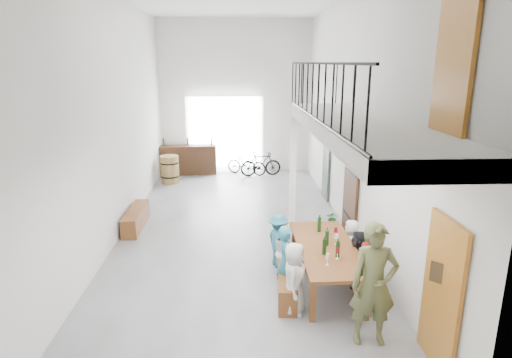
{
  "coord_description": "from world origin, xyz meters",
  "views": [
    {
      "loc": [
        0.04,
        -9.79,
        4.0
      ],
      "look_at": [
        0.46,
        -0.5,
        1.45
      ],
      "focal_mm": 30.0,
      "sensor_mm": 36.0,
      "label": 1
    }
  ],
  "objects_px": {
    "tasting_table": "(327,251)",
    "bicycle_near": "(247,164)",
    "oak_barrel": "(170,169)",
    "side_bench": "(136,218)",
    "serving_counter": "(188,160)",
    "bench_inner": "(287,276)",
    "host_standing": "(374,285)"
  },
  "relations": [
    {
      "from": "oak_barrel",
      "to": "side_bench",
      "type": "bearing_deg",
      "value": -93.34
    },
    {
      "from": "oak_barrel",
      "to": "bicycle_near",
      "type": "relative_size",
      "value": 0.61
    },
    {
      "from": "bench_inner",
      "to": "host_standing",
      "type": "xyz_separation_m",
      "value": [
        1.05,
        -1.61,
        0.7
      ]
    },
    {
      "from": "tasting_table",
      "to": "side_bench",
      "type": "bearing_deg",
      "value": 142.65
    },
    {
      "from": "tasting_table",
      "to": "host_standing",
      "type": "height_order",
      "value": "host_standing"
    },
    {
      "from": "tasting_table",
      "to": "serving_counter",
      "type": "xyz_separation_m",
      "value": [
        -3.38,
        8.42,
        -0.17
      ]
    },
    {
      "from": "tasting_table",
      "to": "oak_barrel",
      "type": "relative_size",
      "value": 2.7
    },
    {
      "from": "bench_inner",
      "to": "oak_barrel",
      "type": "relative_size",
      "value": 2.1
    },
    {
      "from": "tasting_table",
      "to": "bicycle_near",
      "type": "bearing_deg",
      "value": 98.28
    },
    {
      "from": "bench_inner",
      "to": "side_bench",
      "type": "xyz_separation_m",
      "value": [
        -3.42,
        3.13,
        0.01
      ]
    },
    {
      "from": "tasting_table",
      "to": "serving_counter",
      "type": "bearing_deg",
      "value": 111.6
    },
    {
      "from": "side_bench",
      "to": "serving_counter",
      "type": "xyz_separation_m",
      "value": [
        0.75,
        5.3,
        0.3
      ]
    },
    {
      "from": "tasting_table",
      "to": "bicycle_near",
      "type": "height_order",
      "value": "bicycle_near"
    },
    {
      "from": "bench_inner",
      "to": "serving_counter",
      "type": "xyz_separation_m",
      "value": [
        -2.67,
        8.43,
        0.31
      ]
    },
    {
      "from": "host_standing",
      "to": "bicycle_near",
      "type": "xyz_separation_m",
      "value": [
        -1.58,
        9.86,
        -0.52
      ]
    },
    {
      "from": "host_standing",
      "to": "oak_barrel",
      "type": "bearing_deg",
      "value": 118.32
    },
    {
      "from": "side_bench",
      "to": "serving_counter",
      "type": "relative_size",
      "value": 0.82
    },
    {
      "from": "oak_barrel",
      "to": "host_standing",
      "type": "xyz_separation_m",
      "value": [
        4.23,
        -8.87,
        0.46
      ]
    },
    {
      "from": "oak_barrel",
      "to": "bicycle_near",
      "type": "xyz_separation_m",
      "value": [
        2.65,
        1.0,
        -0.06
      ]
    },
    {
      "from": "host_standing",
      "to": "bicycle_near",
      "type": "distance_m",
      "value": 10.0
    },
    {
      "from": "tasting_table",
      "to": "oak_barrel",
      "type": "bearing_deg",
      "value": 117.94
    },
    {
      "from": "side_bench",
      "to": "serving_counter",
      "type": "distance_m",
      "value": 5.36
    },
    {
      "from": "side_bench",
      "to": "serving_counter",
      "type": "bearing_deg",
      "value": 81.94
    },
    {
      "from": "bench_inner",
      "to": "side_bench",
      "type": "bearing_deg",
      "value": 142.73
    },
    {
      "from": "tasting_table",
      "to": "serving_counter",
      "type": "height_order",
      "value": "serving_counter"
    },
    {
      "from": "bicycle_near",
      "to": "tasting_table",
      "type": "bearing_deg",
      "value": -145.07
    },
    {
      "from": "oak_barrel",
      "to": "serving_counter",
      "type": "relative_size",
      "value": 0.46
    },
    {
      "from": "host_standing",
      "to": "side_bench",
      "type": "bearing_deg",
      "value": 136.15
    },
    {
      "from": "serving_counter",
      "to": "host_standing",
      "type": "relative_size",
      "value": 1.09
    },
    {
      "from": "host_standing",
      "to": "bicycle_near",
      "type": "height_order",
      "value": "host_standing"
    },
    {
      "from": "tasting_table",
      "to": "host_standing",
      "type": "xyz_separation_m",
      "value": [
        0.34,
        -1.62,
        0.22
      ]
    },
    {
      "from": "tasting_table",
      "to": "oak_barrel",
      "type": "xyz_separation_m",
      "value": [
        -3.89,
        7.25,
        -0.24
      ]
    }
  ]
}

